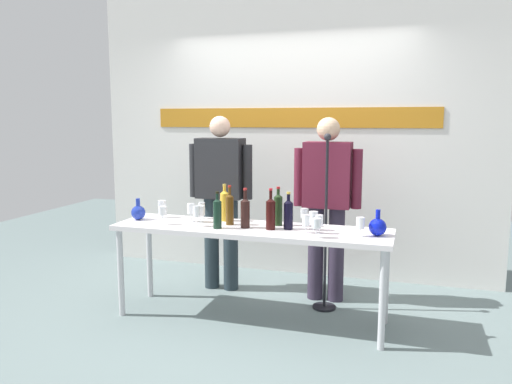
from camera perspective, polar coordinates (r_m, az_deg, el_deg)
ground_plane at (r=4.21m, az=-0.63°, el=-14.32°), size 10.00×10.00×0.00m
back_wall at (r=5.21m, az=4.06°, el=6.98°), size 4.21×0.11×3.00m
display_table at (r=3.99m, az=-0.64°, el=-5.00°), size 2.22×0.57×0.77m
decanter_blue_left at (r=4.38m, az=-13.31°, el=-2.26°), size 0.12×0.12×0.18m
decanter_blue_right at (r=3.78m, az=13.73°, el=-3.87°), size 0.13×0.13×0.20m
presenter_left at (r=4.71m, az=-4.07°, el=0.11°), size 0.63×0.22×1.65m
presenter_right at (r=4.45m, az=8.13°, el=-0.63°), size 0.60×0.22×1.64m
wine_bottle_0 at (r=4.03m, az=2.55°, el=-1.90°), size 0.07×0.07×0.32m
wine_bottle_1 at (r=3.92m, az=-4.44°, el=-2.34°), size 0.07×0.07×0.29m
wine_bottle_2 at (r=4.06m, az=-3.02°, el=-1.85°), size 0.06×0.06×0.32m
wine_bottle_3 at (r=3.89m, az=3.72°, el=-2.45°), size 0.07×0.07×0.29m
wine_bottle_4 at (r=3.88m, az=1.69°, el=-2.37°), size 0.07×0.07×0.32m
wine_bottle_5 at (r=3.94m, az=-1.24°, el=-2.25°), size 0.07×0.07×0.32m
wine_bottle_6 at (r=4.21m, az=-3.62°, el=-1.44°), size 0.07×0.07×0.31m
wine_glass_left_0 at (r=4.02m, az=-6.81°, el=-2.28°), size 0.06×0.06×0.17m
wine_glass_left_1 at (r=4.14m, az=-10.64°, el=-2.17°), size 0.07×0.07×0.15m
wine_glass_left_2 at (r=4.43m, az=-10.70°, el=-1.50°), size 0.07×0.07×0.15m
wine_glass_left_3 at (r=4.20m, az=-7.44°, el=-1.95°), size 0.06×0.06×0.15m
wine_glass_left_4 at (r=4.33m, az=-6.25°, el=-1.69°), size 0.06×0.06×0.14m
wine_glass_left_5 at (r=4.17m, az=-6.34°, el=-2.14°), size 0.07×0.07×0.14m
wine_glass_right_0 at (r=3.78m, az=5.74°, el=-3.28°), size 0.06×0.06×0.14m
wine_glass_right_1 at (r=4.01m, az=5.51°, el=-2.47°), size 0.06×0.06×0.15m
wine_glass_right_2 at (r=3.77m, az=7.25°, el=-3.28°), size 0.06×0.06×0.14m
wine_glass_right_3 at (r=3.64m, az=6.92°, el=-3.62°), size 0.07×0.07×0.14m
wine_glass_right_4 at (r=3.87m, az=6.58°, el=-2.90°), size 0.07×0.07×0.15m
wine_glass_right_5 at (r=3.73m, az=11.84°, el=-3.53°), size 0.06×0.06×0.14m
microphone_stand at (r=4.32m, az=7.92°, el=-6.78°), size 0.20×0.20×1.51m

